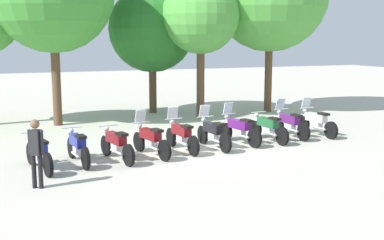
{
  "coord_description": "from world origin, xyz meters",
  "views": [
    {
      "loc": [
        -6.15,
        -14.55,
        3.59
      ],
      "look_at": [
        0.0,
        0.5,
        0.9
      ],
      "focal_mm": 46.31,
      "sensor_mm": 36.0,
      "label": 1
    }
  ],
  "objects_px": {
    "tree_2": "(152,29)",
    "motorcycle_8": "(290,123)",
    "motorcycle_0": "(38,152)",
    "motorcycle_7": "(268,127)",
    "motorcycle_1": "(78,146)",
    "motorcycle_9": "(316,122)",
    "tree_3": "(201,16)",
    "motorcycle_5": "(213,133)",
    "motorcycle_6": "(239,129)",
    "motorcycle_4": "(181,135)",
    "motorcycle_2": "(116,144)",
    "person_0": "(36,148)",
    "motorcycle_3": "(150,139)"
  },
  "relations": [
    {
      "from": "motorcycle_4",
      "to": "motorcycle_5",
      "type": "height_order",
      "value": "same"
    },
    {
      "from": "motorcycle_5",
      "to": "motorcycle_6",
      "type": "height_order",
      "value": "same"
    },
    {
      "from": "motorcycle_8",
      "to": "person_0",
      "type": "height_order",
      "value": "person_0"
    },
    {
      "from": "tree_2",
      "to": "motorcycle_2",
      "type": "bearing_deg",
      "value": -114.21
    },
    {
      "from": "motorcycle_2",
      "to": "motorcycle_5",
      "type": "xyz_separation_m",
      "value": [
        3.36,
        0.47,
        0.01
      ]
    },
    {
      "from": "motorcycle_4",
      "to": "motorcycle_7",
      "type": "bearing_deg",
      "value": -91.77
    },
    {
      "from": "motorcycle_1",
      "to": "motorcycle_9",
      "type": "height_order",
      "value": "motorcycle_9"
    },
    {
      "from": "motorcycle_1",
      "to": "person_0",
      "type": "bearing_deg",
      "value": 142.24
    },
    {
      "from": "tree_3",
      "to": "motorcycle_7",
      "type": "bearing_deg",
      "value": -89.31
    },
    {
      "from": "tree_3",
      "to": "motorcycle_9",
      "type": "bearing_deg",
      "value": -67.52
    },
    {
      "from": "motorcycle_8",
      "to": "motorcycle_9",
      "type": "distance_m",
      "value": 1.12
    },
    {
      "from": "motorcycle_5",
      "to": "motorcycle_8",
      "type": "relative_size",
      "value": 1.0
    },
    {
      "from": "motorcycle_0",
      "to": "person_0",
      "type": "height_order",
      "value": "person_0"
    },
    {
      "from": "motorcycle_0",
      "to": "motorcycle_1",
      "type": "height_order",
      "value": "same"
    },
    {
      "from": "motorcycle_6",
      "to": "motorcycle_7",
      "type": "bearing_deg",
      "value": -104.04
    },
    {
      "from": "motorcycle_1",
      "to": "motorcycle_6",
      "type": "distance_m",
      "value": 5.64
    },
    {
      "from": "motorcycle_4",
      "to": "motorcycle_6",
      "type": "height_order",
      "value": "same"
    },
    {
      "from": "motorcycle_4",
      "to": "tree_2",
      "type": "height_order",
      "value": "tree_2"
    },
    {
      "from": "motorcycle_2",
      "to": "motorcycle_8",
      "type": "bearing_deg",
      "value": -92.22
    },
    {
      "from": "motorcycle_7",
      "to": "tree_3",
      "type": "distance_m",
      "value": 7.15
    },
    {
      "from": "motorcycle_5",
      "to": "motorcycle_7",
      "type": "relative_size",
      "value": 1.0
    },
    {
      "from": "person_0",
      "to": "motorcycle_1",
      "type": "bearing_deg",
      "value": 0.84
    },
    {
      "from": "motorcycle_7",
      "to": "tree_3",
      "type": "bearing_deg",
      "value": -5.1
    },
    {
      "from": "motorcycle_5",
      "to": "motorcycle_9",
      "type": "bearing_deg",
      "value": -87.27
    },
    {
      "from": "person_0",
      "to": "motorcycle_5",
      "type": "bearing_deg",
      "value": -33.9
    },
    {
      "from": "motorcycle_0",
      "to": "tree_3",
      "type": "bearing_deg",
      "value": -60.0
    },
    {
      "from": "motorcycle_4",
      "to": "motorcycle_8",
      "type": "height_order",
      "value": "same"
    },
    {
      "from": "motorcycle_2",
      "to": "tree_3",
      "type": "distance_m",
      "value": 9.53
    },
    {
      "from": "motorcycle_4",
      "to": "motorcycle_6",
      "type": "distance_m",
      "value": 2.26
    },
    {
      "from": "motorcycle_1",
      "to": "motorcycle_8",
      "type": "relative_size",
      "value": 1.0
    },
    {
      "from": "motorcycle_3",
      "to": "person_0",
      "type": "xyz_separation_m",
      "value": [
        -3.54,
        -2.18,
        0.47
      ]
    },
    {
      "from": "motorcycle_3",
      "to": "motorcycle_5",
      "type": "distance_m",
      "value": 2.26
    },
    {
      "from": "motorcycle_6",
      "to": "person_0",
      "type": "distance_m",
      "value": 7.45
    },
    {
      "from": "motorcycle_0",
      "to": "tree_2",
      "type": "height_order",
      "value": "tree_2"
    },
    {
      "from": "motorcycle_9",
      "to": "motorcycle_7",
      "type": "bearing_deg",
      "value": 93.03
    },
    {
      "from": "person_0",
      "to": "tree_2",
      "type": "relative_size",
      "value": 0.28
    },
    {
      "from": "motorcycle_4",
      "to": "motorcycle_9",
      "type": "height_order",
      "value": "same"
    },
    {
      "from": "tree_2",
      "to": "motorcycle_8",
      "type": "bearing_deg",
      "value": -70.21
    },
    {
      "from": "motorcycle_5",
      "to": "tree_2",
      "type": "relative_size",
      "value": 0.36
    },
    {
      "from": "motorcycle_5",
      "to": "motorcycle_8",
      "type": "bearing_deg",
      "value": -84.04
    },
    {
      "from": "motorcycle_3",
      "to": "tree_3",
      "type": "xyz_separation_m",
      "value": [
        4.42,
        6.4,
        4.07
      ]
    },
    {
      "from": "motorcycle_6",
      "to": "motorcycle_0",
      "type": "bearing_deg",
      "value": 86.93
    },
    {
      "from": "motorcycle_4",
      "to": "tree_3",
      "type": "distance_m",
      "value": 8.05
    },
    {
      "from": "motorcycle_1",
      "to": "person_0",
      "type": "relative_size",
      "value": 1.29
    },
    {
      "from": "tree_2",
      "to": "tree_3",
      "type": "relative_size",
      "value": 0.96
    },
    {
      "from": "motorcycle_0",
      "to": "person_0",
      "type": "relative_size",
      "value": 1.28
    },
    {
      "from": "motorcycle_0",
      "to": "motorcycle_7",
      "type": "bearing_deg",
      "value": -94.24
    },
    {
      "from": "motorcycle_6",
      "to": "motorcycle_3",
      "type": "bearing_deg",
      "value": 87.87
    },
    {
      "from": "motorcycle_4",
      "to": "tree_3",
      "type": "bearing_deg",
      "value": -34.31
    },
    {
      "from": "motorcycle_9",
      "to": "tree_3",
      "type": "bearing_deg",
      "value": 18.35
    }
  ]
}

